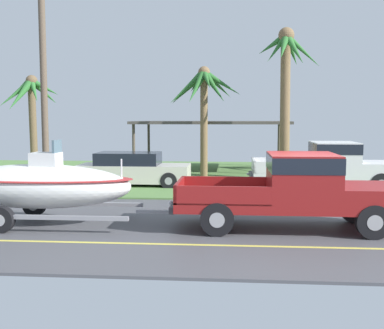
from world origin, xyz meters
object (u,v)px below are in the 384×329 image
at_px(parked_pickup_background, 333,164).
at_px(palm_tree_near_right, 286,72).
at_px(parked_sedan_near, 133,170).
at_px(carport_awning, 212,123).
at_px(boat_on_trailer, 37,186).
at_px(pickup_truck_towing, 300,188).
at_px(palm_tree_far_right, 202,93).
at_px(palm_tree_far_left, 30,101).
at_px(utility_pole, 44,75).

height_order(parked_pickup_background, palm_tree_near_right, palm_tree_near_right).
bearing_deg(parked_sedan_near, carport_awning, 63.08).
relative_size(boat_on_trailer, parked_pickup_background, 1.12).
height_order(pickup_truck_towing, palm_tree_far_right, palm_tree_far_right).
bearing_deg(boat_on_trailer, palm_tree_near_right, 52.43).
bearing_deg(carport_awning, palm_tree_near_right, -45.81).
relative_size(palm_tree_near_right, palm_tree_far_right, 1.30).
distance_m(parked_pickup_background, palm_tree_far_left, 14.05).
height_order(boat_on_trailer, palm_tree_near_right, palm_tree_near_right).
distance_m(parked_pickup_background, carport_awning, 8.35).
bearing_deg(parked_pickup_background, boat_on_trailer, -143.58).
xyz_separation_m(pickup_truck_towing, palm_tree_far_right, (-3.11, 10.32, 2.89)).
relative_size(palm_tree_far_left, utility_pole, 0.58).
height_order(carport_awning, palm_tree_near_right, palm_tree_near_right).
bearing_deg(palm_tree_far_left, parked_pickup_background, -14.95).
relative_size(parked_pickup_background, palm_tree_far_right, 1.09).
xyz_separation_m(pickup_truck_towing, boat_on_trailer, (-6.78, 0.00, -0.03)).
bearing_deg(parked_sedan_near, palm_tree_near_right, 20.11).
xyz_separation_m(parked_pickup_background, palm_tree_near_right, (-1.49, 3.07, 3.76)).
relative_size(boat_on_trailer, palm_tree_far_right, 1.22).
bearing_deg(pickup_truck_towing, palm_tree_far_right, 106.77).
xyz_separation_m(palm_tree_far_right, utility_pole, (-5.37, -5.36, 0.38)).
relative_size(parked_sedan_near, utility_pole, 0.54).
xyz_separation_m(pickup_truck_towing, palm_tree_far_left, (-11.22, 10.14, 2.55)).
height_order(palm_tree_far_left, utility_pole, utility_pole).
height_order(pickup_truck_towing, palm_tree_far_left, palm_tree_far_left).
xyz_separation_m(carport_awning, palm_tree_near_right, (3.42, -3.52, 2.30)).
bearing_deg(utility_pole, parked_pickup_background, 8.63).
distance_m(carport_awning, utility_pole, 10.15).
bearing_deg(utility_pole, parked_sedan_near, 40.73).
relative_size(pickup_truck_towing, boat_on_trailer, 0.91).
xyz_separation_m(boat_on_trailer, palm_tree_near_right, (7.42, 9.65, 3.78)).
relative_size(carport_awning, palm_tree_far_right, 1.53).
bearing_deg(boat_on_trailer, utility_pole, 108.90).
bearing_deg(palm_tree_near_right, boat_on_trailer, -127.57).
bearing_deg(pickup_truck_towing, utility_pole, 149.68).
xyz_separation_m(pickup_truck_towing, palm_tree_near_right, (0.64, 9.65, 3.75)).
height_order(carport_awning, palm_tree_far_left, palm_tree_far_left).
distance_m(boat_on_trailer, parked_pickup_background, 11.07).
bearing_deg(palm_tree_far_right, boat_on_trailer, -109.59).
bearing_deg(palm_tree_near_right, palm_tree_far_left, 177.64).
bearing_deg(parked_pickup_background, palm_tree_far_right, 144.38).
bearing_deg(parked_sedan_near, palm_tree_far_right, 48.69).
height_order(boat_on_trailer, palm_tree_far_left, palm_tree_far_left).
bearing_deg(carport_awning, boat_on_trailer, -106.90).
height_order(parked_pickup_background, parked_sedan_near, parked_pickup_background).
relative_size(parked_pickup_background, parked_sedan_near, 1.24).
xyz_separation_m(parked_pickup_background, palm_tree_far_right, (-5.23, 3.75, 2.90)).
relative_size(palm_tree_far_left, palm_tree_far_right, 0.93).
bearing_deg(carport_awning, parked_pickup_background, -53.34).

